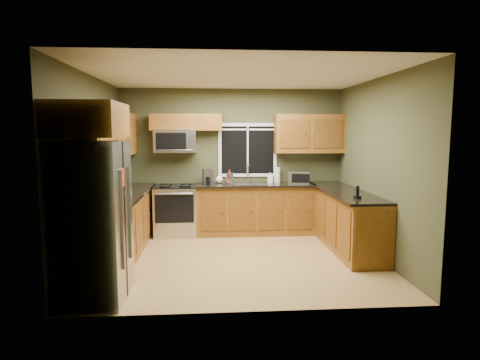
{
  "coord_description": "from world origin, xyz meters",
  "views": [
    {
      "loc": [
        -0.4,
        -5.84,
        1.91
      ],
      "look_at": [
        0.05,
        0.35,
        1.15
      ],
      "focal_mm": 30.0,
      "sensor_mm": 36.0,
      "label": 1
    }
  ],
  "objects": [
    {
      "name": "soap_bottle_c",
      "position": [
        -0.25,
        1.63,
        1.03
      ],
      "size": [
        0.18,
        0.18,
        0.17
      ],
      "primitive_type": "imported",
      "rotation": [
        0.0,
        0.0,
        -0.39
      ],
      "color": "white",
      "rests_on": "countertop_back"
    },
    {
      "name": "floor",
      "position": [
        0.0,
        0.0,
        0.0
      ],
      "size": [
        4.2,
        4.2,
        0.0
      ],
      "primitive_type": "plane",
      "color": "#AC854B",
      "rests_on": "ground"
    },
    {
      "name": "window",
      "position": [
        0.3,
        1.78,
        1.55
      ],
      "size": [
        1.12,
        0.03,
        1.02
      ],
      "color": "white",
      "rests_on": "back_wall"
    },
    {
      "name": "coffee_maker",
      "position": [
        -0.46,
        1.45,
        1.07
      ],
      "size": [
        0.21,
        0.25,
        0.28
      ],
      "color": "slate",
      "rests_on": "countertop_back"
    },
    {
      "name": "countertop_left",
      "position": [
        -1.78,
        0.48,
        0.92
      ],
      "size": [
        0.65,
        2.65,
        0.04
      ],
      "primitive_type": "cube",
      "color": "black",
      "rests_on": "base_cabinets_left"
    },
    {
      "name": "front_wall",
      "position": [
        0.0,
        -1.8,
        1.35
      ],
      "size": [
        4.2,
        0.0,
        4.2
      ],
      "primitive_type": "plane",
      "rotation": [
        -1.57,
        0.0,
        0.0
      ],
      "color": "#404226",
      "rests_on": "ground"
    },
    {
      "name": "soap_bottle_b",
      "position": [
        0.7,
        1.55,
        1.04
      ],
      "size": [
        0.09,
        0.09,
        0.2
      ],
      "primitive_type": "imported",
      "rotation": [
        0.0,
        0.0,
        0.02
      ],
      "color": "white",
      "rests_on": "countertop_back"
    },
    {
      "name": "base_cabinets_left",
      "position": [
        -1.8,
        0.48,
        0.45
      ],
      "size": [
        0.6,
        2.65,
        0.9
      ],
      "primitive_type": "cube",
      "color": "brown",
      "rests_on": "ground"
    },
    {
      "name": "countertop_peninsula",
      "position": [
        1.78,
        0.55,
        0.92
      ],
      "size": [
        0.65,
        2.5,
        0.04
      ],
      "primitive_type": "cube",
      "color": "black",
      "rests_on": "base_cabinets_peninsula"
    },
    {
      "name": "countertop_back",
      "position": [
        0.42,
        1.48,
        0.92
      ],
      "size": [
        2.17,
        0.65,
        0.04
      ],
      "primitive_type": "cube",
      "color": "black",
      "rests_on": "base_cabinets_back"
    },
    {
      "name": "soap_bottle_a",
      "position": [
        -0.06,
        1.51,
        1.07
      ],
      "size": [
        0.12,
        0.12,
        0.27
      ],
      "primitive_type": "imported",
      "rotation": [
        0.0,
        0.0,
        0.16
      ],
      "color": "red",
      "rests_on": "countertop_back"
    },
    {
      "name": "paper_towel_roll",
      "position": [
        0.85,
        1.68,
        1.08
      ],
      "size": [
        0.16,
        0.16,
        0.32
      ],
      "color": "white",
      "rests_on": "countertop_back"
    },
    {
      "name": "upper_cabinets_back_right",
      "position": [
        1.45,
        1.64,
        1.86
      ],
      "size": [
        1.3,
        0.33,
        0.72
      ],
      "primitive_type": "cube",
      "color": "brown",
      "rests_on": "back_wall"
    },
    {
      "name": "upper_cabinets_left",
      "position": [
        -1.94,
        0.48,
        1.86
      ],
      "size": [
        0.33,
        2.65,
        0.72
      ],
      "primitive_type": "cube",
      "color": "brown",
      "rests_on": "left_wall"
    },
    {
      "name": "upper_cabinet_over_fridge",
      "position": [
        -1.74,
        -1.3,
        2.03
      ],
      "size": [
        0.72,
        0.9,
        0.38
      ],
      "primitive_type": "cube",
      "color": "brown",
      "rests_on": "left_wall"
    },
    {
      "name": "kettle",
      "position": [
        -0.05,
        1.53,
        1.05
      ],
      "size": [
        0.15,
        0.15,
        0.25
      ],
      "color": "#B7B7BC",
      "rests_on": "countertop_back"
    },
    {
      "name": "base_cabinets_peninsula",
      "position": [
        1.8,
        0.54,
        0.45
      ],
      "size": [
        0.6,
        2.52,
        0.9
      ],
      "color": "brown",
      "rests_on": "ground"
    },
    {
      "name": "cordless_phone",
      "position": [
        1.71,
        -0.26,
        0.99
      ],
      "size": [
        0.1,
        0.1,
        0.18
      ],
      "color": "black",
      "rests_on": "countertop_peninsula"
    },
    {
      "name": "back_wall",
      "position": [
        0.0,
        1.8,
        1.35
      ],
      "size": [
        4.2,
        0.0,
        4.2
      ],
      "primitive_type": "plane",
      "rotation": [
        1.57,
        0.0,
        0.0
      ],
      "color": "#404226",
      "rests_on": "ground"
    },
    {
      "name": "base_cabinets_back",
      "position": [
        0.42,
        1.5,
        0.45
      ],
      "size": [
        2.17,
        0.6,
        0.9
      ],
      "primitive_type": "cube",
      "color": "brown",
      "rests_on": "ground"
    },
    {
      "name": "right_wall",
      "position": [
        2.1,
        0.0,
        1.35
      ],
      "size": [
        0.0,
        3.6,
        3.6
      ],
      "primitive_type": "plane",
      "rotation": [
        1.57,
        0.0,
        -1.57
      ],
      "color": "#404226",
      "rests_on": "ground"
    },
    {
      "name": "sink",
      "position": [
        0.3,
        1.49,
        0.95
      ],
      "size": [
        0.6,
        0.42,
        0.36
      ],
      "color": "slate",
      "rests_on": "countertop_back"
    },
    {
      "name": "toaster_oven",
      "position": [
        1.22,
        1.42,
        1.06
      ],
      "size": [
        0.44,
        0.38,
        0.24
      ],
      "color": "#B7B7BC",
      "rests_on": "countertop_back"
    },
    {
      "name": "ceiling",
      "position": [
        0.0,
        0.0,
        2.7
      ],
      "size": [
        4.2,
        4.2,
        0.0
      ],
      "primitive_type": "plane",
      "rotation": [
        3.14,
        0.0,
        0.0
      ],
      "color": "white",
      "rests_on": "back_wall"
    },
    {
      "name": "range",
      "position": [
        -1.05,
        1.47,
        0.47
      ],
      "size": [
        0.76,
        0.69,
        0.94
      ],
      "color": "#B7B7BC",
      "rests_on": "ground"
    },
    {
      "name": "left_wall",
      "position": [
        -2.1,
        0.0,
        1.35
      ],
      "size": [
        0.0,
        3.6,
        3.6
      ],
      "primitive_type": "plane",
      "rotation": [
        1.57,
        0.0,
        1.57
      ],
      "color": "#404226",
      "rests_on": "ground"
    },
    {
      "name": "microwave",
      "position": [
        -1.05,
        1.61,
        1.73
      ],
      "size": [
        0.76,
        0.41,
        0.42
      ],
      "color": "#B7B7BC",
      "rests_on": "back_wall"
    },
    {
      "name": "upper_cabinets_back_left",
      "position": [
        -0.85,
        1.64,
        2.07
      ],
      "size": [
        1.3,
        0.33,
        0.3
      ],
      "primitive_type": "cube",
      "color": "brown",
      "rests_on": "back_wall"
    },
    {
      "name": "refrigerator",
      "position": [
        -1.74,
        -1.3,
        0.9
      ],
      "size": [
        0.74,
        0.9,
        1.8
      ],
      "color": "#B7B7BC",
      "rests_on": "ground"
    }
  ]
}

